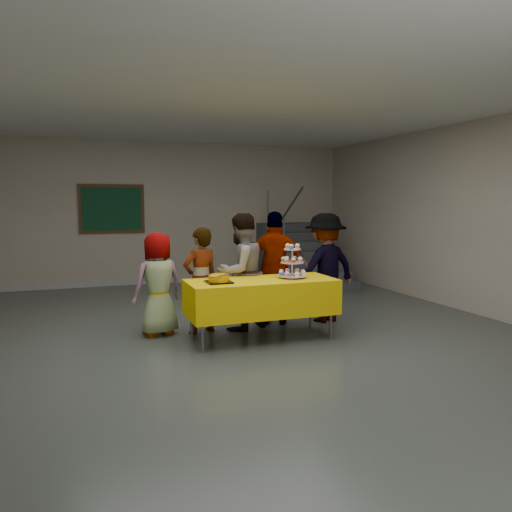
{
  "coord_description": "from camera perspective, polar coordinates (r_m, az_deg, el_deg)",
  "views": [
    {
      "loc": [
        -1.83,
        -5.68,
        1.76
      ],
      "look_at": [
        0.35,
        0.34,
        1.05
      ],
      "focal_mm": 35.0,
      "sensor_mm": 36.0,
      "label": 1
    }
  ],
  "objects": [
    {
      "name": "schoolchild_e",
      "position": [
        7.33,
        7.91,
        -1.32
      ],
      "size": [
        1.12,
        0.77,
        1.58
      ],
      "primitive_type": "imported",
      "rotation": [
        0.0,
        0.0,
        3.33
      ],
      "color": "slate",
      "rests_on": "ground"
    },
    {
      "name": "schoolchild_b",
      "position": [
        6.67,
        -6.33,
        -2.8
      ],
      "size": [
        0.6,
        0.49,
        1.41
      ],
      "primitive_type": "imported",
      "rotation": [
        0.0,
        0.0,
        3.47
      ],
      "color": "slate",
      "rests_on": "ground"
    },
    {
      "name": "room_shell",
      "position": [
        6.0,
        -2.15,
        9.86
      ],
      "size": [
        10.0,
        10.04,
        3.02
      ],
      "color": "#4C514C",
      "rests_on": "ground"
    },
    {
      "name": "staircase",
      "position": [
        10.88,
        4.81,
        -0.43
      ],
      "size": [
        1.3,
        2.4,
        2.04
      ],
      "color": "#424447",
      "rests_on": "ground"
    },
    {
      "name": "schoolchild_a",
      "position": [
        6.66,
        -11.11,
        -3.14
      ],
      "size": [
        0.76,
        0.6,
        1.36
      ],
      "primitive_type": "imported",
      "rotation": [
        0.0,
        0.0,
        3.43
      ],
      "color": "slate",
      "rests_on": "ground"
    },
    {
      "name": "cupcake_stand",
      "position": [
        6.44,
        4.16,
        -1.04
      ],
      "size": [
        0.38,
        0.38,
        0.44
      ],
      "color": "silver",
      "rests_on": "bake_table"
    },
    {
      "name": "bear_cake",
      "position": [
        6.07,
        -4.28,
        -2.51
      ],
      "size": [
        0.32,
        0.36,
        0.12
      ],
      "color": "black",
      "rests_on": "bake_table"
    },
    {
      "name": "schoolchild_d",
      "position": [
        7.1,
        2.26,
        -1.4
      ],
      "size": [
        1.02,
        0.75,
        1.61
      ],
      "primitive_type": "imported",
      "rotation": [
        0.0,
        0.0,
        2.72
      ],
      "color": "slate",
      "rests_on": "ground"
    },
    {
      "name": "noticeboard",
      "position": [
        10.67,
        -16.14,
        5.2
      ],
      "size": [
        1.3,
        0.05,
        1.0
      ],
      "color": "#472B16",
      "rests_on": "ground"
    },
    {
      "name": "bake_table",
      "position": [
        6.34,
        0.62,
        -4.63
      ],
      "size": [
        1.88,
        0.78,
        0.77
      ],
      "color": "#595960",
      "rests_on": "ground"
    },
    {
      "name": "schoolchild_c",
      "position": [
        6.79,
        -1.75,
        -1.82
      ],
      "size": [
        0.95,
        0.87,
        1.6
      ],
      "primitive_type": "imported",
      "rotation": [
        0.0,
        0.0,
        3.56
      ],
      "color": "slate",
      "rests_on": "ground"
    }
  ]
}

